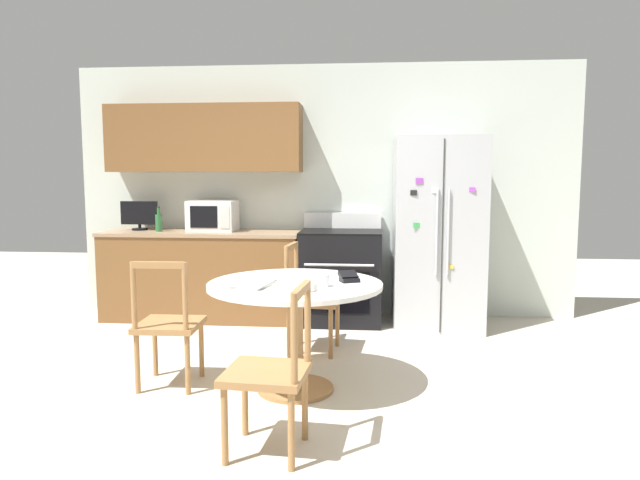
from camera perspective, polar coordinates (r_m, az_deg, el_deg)
ground_plane at (r=3.69m, az=-3.27°, el=-16.86°), size 14.00×14.00×0.00m
back_wall at (r=6.00m, az=-2.65°, el=6.20°), size 5.20×0.44×2.60m
kitchen_counter at (r=5.98m, az=-11.57°, el=-3.41°), size 2.02×0.64×0.90m
refrigerator at (r=5.61m, az=11.65°, el=0.69°), size 0.83×0.80×1.82m
oven_range at (r=5.71m, az=2.10°, el=-3.57°), size 0.80×0.68×1.08m
microwave at (r=5.93m, az=-10.67°, el=2.40°), size 0.47×0.36×0.31m
countertop_tv at (r=6.20m, az=-17.62°, el=2.45°), size 0.38×0.16×0.30m
counter_bottle at (r=5.99m, az=-15.82°, el=1.74°), size 0.07×0.07×0.25m
dining_table at (r=3.87m, az=-2.51°, el=-6.44°), size 1.18×1.18×0.75m
dining_chair_left at (r=4.11m, az=-14.93°, el=-8.23°), size 0.43×0.43×0.90m
dining_chair_far at (r=4.76m, az=-0.98°, el=-6.01°), size 0.46×0.46×0.90m
dining_chair_near at (r=3.07m, az=-4.86°, el=-13.09°), size 0.45×0.45×0.90m
candle_glass at (r=3.68m, az=0.31°, el=-4.15°), size 0.08×0.08×0.08m
folded_napkin at (r=3.57m, az=-1.54°, el=-4.62°), size 0.17×0.12×0.05m
wallet at (r=3.87m, az=2.90°, el=-3.77°), size 0.16×0.16×0.07m
mail_stack at (r=3.75m, az=-6.63°, el=-4.36°), size 0.31×0.36×0.02m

